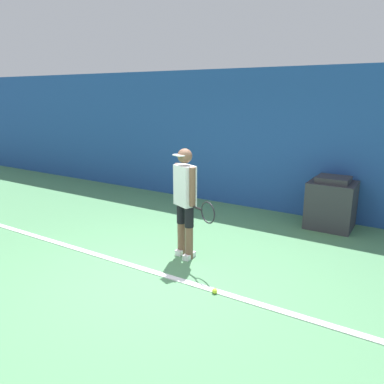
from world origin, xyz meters
TOP-DOWN VIEW (x-y plane):
  - ground_plane at (0.00, 0.00)m, footprint 24.00×24.00m
  - back_wall at (0.00, 3.79)m, footprint 24.00×0.10m
  - court_baseline at (0.00, 0.05)m, footprint 21.60×0.10m
  - tennis_player at (-0.08, 0.77)m, footprint 0.90×0.47m
  - tennis_ball at (0.85, 0.01)m, footprint 0.07×0.07m
  - covered_chair at (1.53, 3.31)m, footprint 0.82×0.74m

SIDE VIEW (x-z plane):
  - ground_plane at x=0.00m, z-range 0.00..0.00m
  - court_baseline at x=0.00m, z-range 0.00..0.01m
  - tennis_ball at x=0.85m, z-range 0.00..0.07m
  - covered_chair at x=1.53m, z-range -0.02..0.96m
  - tennis_player at x=-0.08m, z-range 0.10..1.79m
  - back_wall at x=0.00m, z-range 0.00..2.98m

